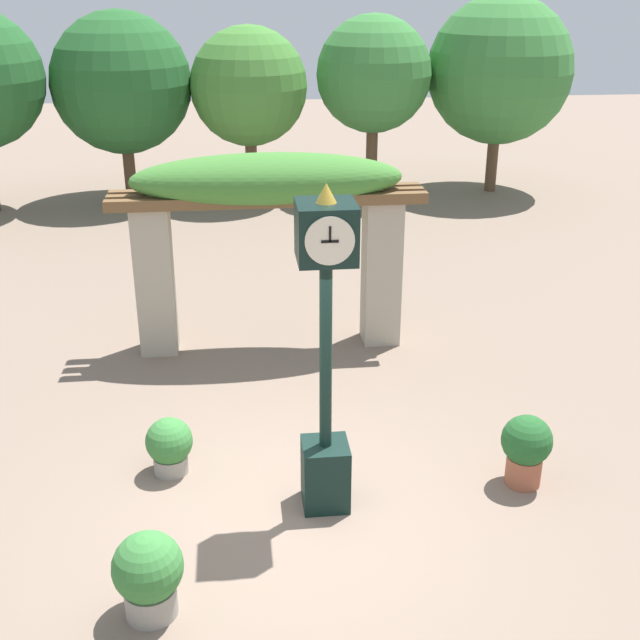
{
  "coord_description": "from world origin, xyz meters",
  "views": [
    {
      "loc": [
        -0.47,
        -6.69,
        5.04
      ],
      "look_at": [
        0.34,
        0.68,
        1.86
      ],
      "focal_mm": 45.0,
      "sensor_mm": 36.0,
      "label": 1
    }
  ],
  "objects_px": {
    "potted_plant_near_right": "(148,573)",
    "potted_plant_far_left": "(169,445)",
    "pedestal_clock": "(326,356)",
    "potted_plant_near_left": "(526,447)"
  },
  "relations": [
    {
      "from": "potted_plant_near_left",
      "to": "potted_plant_far_left",
      "type": "xyz_separation_m",
      "value": [
        -3.78,
        0.64,
        -0.11
      ]
    },
    {
      "from": "potted_plant_near_left",
      "to": "potted_plant_far_left",
      "type": "height_order",
      "value": "potted_plant_near_left"
    },
    {
      "from": "potted_plant_near_left",
      "to": "pedestal_clock",
      "type": "bearing_deg",
      "value": -176.87
    },
    {
      "from": "potted_plant_near_left",
      "to": "potted_plant_near_right",
      "type": "xyz_separation_m",
      "value": [
        -3.82,
        -1.52,
        -0.03
      ]
    },
    {
      "from": "pedestal_clock",
      "to": "potted_plant_near_right",
      "type": "height_order",
      "value": "pedestal_clock"
    },
    {
      "from": "potted_plant_near_right",
      "to": "potted_plant_far_left",
      "type": "bearing_deg",
      "value": 89.02
    },
    {
      "from": "pedestal_clock",
      "to": "potted_plant_far_left",
      "type": "relative_size",
      "value": 5.18
    },
    {
      "from": "pedestal_clock",
      "to": "potted_plant_near_left",
      "type": "height_order",
      "value": "pedestal_clock"
    },
    {
      "from": "potted_plant_near_left",
      "to": "potted_plant_far_left",
      "type": "distance_m",
      "value": 3.84
    },
    {
      "from": "potted_plant_far_left",
      "to": "potted_plant_near_left",
      "type": "bearing_deg",
      "value": -9.53
    }
  ]
}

